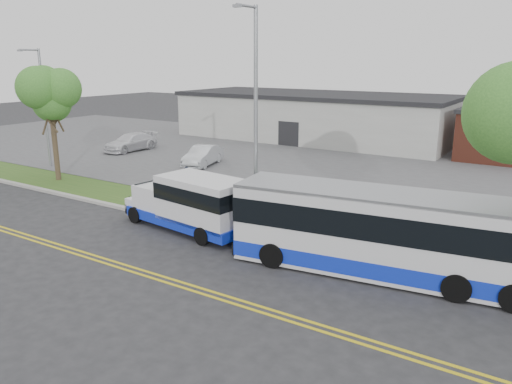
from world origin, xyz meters
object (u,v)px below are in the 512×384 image
Objects in this scene: transit_bus at (384,233)px; pedestrian at (187,183)px; shuttle_bus at (193,202)px; streetlight_far at (43,103)px; tree_west at (50,98)px; parked_car_a at (203,156)px; parked_car_b at (131,142)px; streetlight_near at (255,111)px.

pedestrian is at bearing 156.50° from transit_bus.
shuttle_bus is at bearing 110.29° from pedestrian.
streetlight_far reaches higher than transit_bus.
parked_car_a is (4.94, 8.28, -4.32)m from tree_west.
streetlight_far is 0.73× the size of transit_bus.
tree_west is 10.72m from pedestrian.
streetlight_far is at bearing -160.39° from parked_car_a.
transit_bus is 2.28× the size of parked_car_b.
pedestrian is at bearing 140.87° from shuttle_bus.
pedestrian is 0.43× the size of parked_car_a.
transit_bus is at bearing -10.58° from streetlight_far.
tree_west is 1.43× the size of parked_car_b.
tree_west is 0.63× the size of transit_bus.
shuttle_bus is (13.19, -2.68, -3.78)m from tree_west.
parked_car_b is (-25.54, 12.30, -0.71)m from transit_bus.
tree_west is 1.02× the size of shuttle_bus.
tree_west is 13.98m from shuttle_bus.
pedestrian reaches higher than parked_car_a.
streetlight_far is 8.34m from parked_car_b.
transit_bus is at bearing 7.80° from shuttle_bus.
shuttle_bus is (-1.81, -2.21, -3.89)m from streetlight_near.
transit_bus is at bearing 140.76° from pedestrian.
streetlight_near reaches higher than tree_west.
shuttle_bus is at bearing -11.49° from tree_west.
streetlight_near is 1.40× the size of shuttle_bus.
pedestrian is (-3.31, 3.48, -0.33)m from shuttle_bus.
pedestrian is at bearing -71.13° from parked_car_a.
pedestrian is 0.38× the size of parked_car_b.
shuttle_bus is 0.61× the size of transit_bus.
streetlight_near is 0.86× the size of transit_bus.
streetlight_near is at bearing 57.86° from shuttle_bus.
parked_car_a is at bearing -79.91° from pedestrian.
parked_car_a is at bearing -7.76° from parked_car_b.
streetlight_near is 1.96× the size of parked_car_b.
parked_car_b is at bearing 151.53° from streetlight_near.
streetlight_far is 4.39× the size of pedestrian.
streetlight_near is at bearing -8.05° from streetlight_far.
parked_car_a is at bearing 139.57° from transit_bus.
streetlight_near is 6.76m from pedestrian.
streetlight_near reaches higher than pedestrian.
streetlight_far is 26.40m from transit_bus.
shuttle_bus is at bearing -129.41° from streetlight_near.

